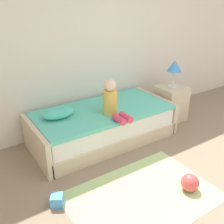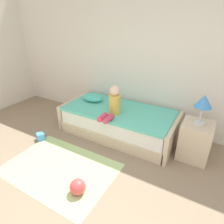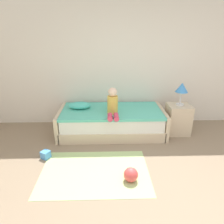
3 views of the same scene
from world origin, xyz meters
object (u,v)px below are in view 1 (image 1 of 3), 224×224
Objects in this scene: table_lamp at (174,67)px; child_figure at (112,101)px; pillow at (58,113)px; bed at (103,125)px; toy_ball at (190,183)px; nightstand at (171,103)px; toy_block at (57,200)px.

child_figure is at bearing -172.22° from table_lamp.
child_figure is 1.16× the size of pillow.
toy_ball is (0.22, -1.51, -0.14)m from bed.
toy_ball is at bearing -61.59° from pillow.
nightstand is at bearing -63.43° from table_lamp.
pillow is 1.88m from toy_ball.
pillow reaches higher than toy_ball.
toy_ball is (0.21, -1.28, -0.60)m from child_figure.
bed is 4.69× the size of table_lamp.
table_lamp reaches higher than bed.
table_lamp is at bearing -4.18° from pillow.
toy_ball is 1.47m from toy_block.
toy_block is (-1.13, -0.68, -0.64)m from child_figure.
bed is 1.45m from toy_block.
bed is 1.52m from table_lamp.
table_lamp is at bearing 116.57° from nightstand.
toy_ball reaches higher than toy_block.
nightstand is (1.35, -0.05, 0.05)m from bed.
bed is at bearing -8.83° from pillow.
nightstand is 1.85m from toy_ball.
pillow is (-1.99, 0.15, 0.26)m from nightstand.
bed is 4.14× the size of child_figure.
bed is at bearing 178.06° from table_lamp.
table_lamp reaches higher than toy_block.
nightstand is 2.62m from toy_block.
child_figure is 0.75m from pillow.
nightstand is 1.36× the size of pillow.
nightstand reaches higher than bed.
bed is 16.68× the size of toy_block.
nightstand is 2.02m from pillow.
pillow is (-1.99, 0.15, -0.37)m from table_lamp.
toy_ball is (-1.13, -1.46, -0.20)m from nightstand.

